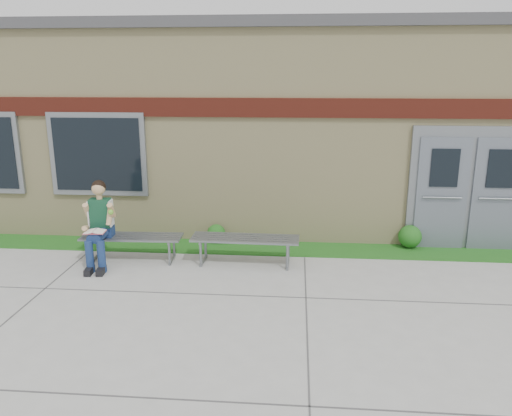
{
  "coord_description": "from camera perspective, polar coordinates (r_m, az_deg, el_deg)",
  "views": [
    {
      "loc": [
        0.82,
        -6.29,
        3.18
      ],
      "look_at": [
        0.16,
        1.7,
        1.04
      ],
      "focal_mm": 35.0,
      "sensor_mm": 36.0,
      "label": 1
    }
  ],
  "objects": [
    {
      "name": "school_building",
      "position": [
        12.36,
        0.91,
        9.97
      ],
      "size": [
        16.2,
        6.22,
        4.2
      ],
      "color": "beige",
      "rests_on": "ground"
    },
    {
      "name": "ground",
      "position": [
        7.1,
        -2.47,
        -11.66
      ],
      "size": [
        80.0,
        80.0,
        0.0
      ],
      "primitive_type": "plane",
      "color": "#9E9E99",
      "rests_on": "ground"
    },
    {
      "name": "bench_right",
      "position": [
        8.61,
        -1.25,
        -4.07
      ],
      "size": [
        1.86,
        0.55,
        0.48
      ],
      "rotation": [
        0.0,
        0.0,
        -0.02
      ],
      "color": "slate",
      "rests_on": "ground"
    },
    {
      "name": "shrub_mid",
      "position": [
        9.74,
        -4.57,
        -2.91
      ],
      "size": [
        0.36,
        0.36,
        0.36
      ],
      "primitive_type": "sphere",
      "color": "#175215",
      "rests_on": "grass_strip"
    },
    {
      "name": "shrub_east",
      "position": [
        9.85,
        17.18,
        -3.13
      ],
      "size": [
        0.43,
        0.43,
        0.43
      ],
      "primitive_type": "sphere",
      "color": "#175215",
      "rests_on": "grass_strip"
    },
    {
      "name": "bench_left",
      "position": [
        9.04,
        -13.99,
        -3.73
      ],
      "size": [
        1.77,
        0.55,
        0.45
      ],
      "rotation": [
        0.0,
        0.0,
        0.04
      ],
      "color": "slate",
      "rests_on": "ground"
    },
    {
      "name": "girl",
      "position": [
        8.89,
        -17.51,
        -1.65
      ],
      "size": [
        0.56,
        0.92,
        1.45
      ],
      "rotation": [
        0.0,
        0.0,
        0.09
      ],
      "color": "navy",
      "rests_on": "ground"
    },
    {
      "name": "grass_strip",
      "position": [
        9.48,
        -0.52,
        -4.57
      ],
      "size": [
        16.0,
        0.8,
        0.02
      ],
      "primitive_type": "cube",
      "color": "#175215",
      "rests_on": "ground"
    }
  ]
}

